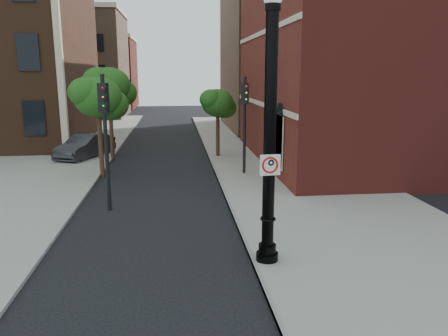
{
  "coord_description": "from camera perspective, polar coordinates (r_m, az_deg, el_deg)",
  "views": [
    {
      "loc": [
        -0.07,
        -11.51,
        5.31
      ],
      "look_at": [
        1.46,
        2.0,
        2.32
      ],
      "focal_mm": 35.0,
      "sensor_mm": 36.0,
      "label": 1
    }
  ],
  "objects": [
    {
      "name": "curb_edge",
      "position": [
        22.24,
        -0.81,
        -1.24
      ],
      "size": [
        0.1,
        60.0,
        0.14
      ],
      "primitive_type": "cube",
      "color": "gray",
      "rests_on": "ground"
    },
    {
      "name": "traffic_signal_left",
      "position": [
        17.14,
        -15.31,
        6.02
      ],
      "size": [
        0.4,
        0.46,
        5.25
      ],
      "rotation": [
        0.0,
        0.0,
        -0.29
      ],
      "color": "black",
      "rests_on": "ground"
    },
    {
      "name": "bg_building_red",
      "position": [
        70.53,
        -16.54,
        11.65
      ],
      "size": [
        12.0,
        12.0,
        10.0
      ],
      "primitive_type": "cube",
      "color": "maroon",
      "rests_on": "ground"
    },
    {
      "name": "brick_wall_building",
      "position": [
        30.16,
        26.46,
        12.94
      ],
      "size": [
        22.3,
        16.3,
        12.5
      ],
      "color": "maroon",
      "rests_on": "ground"
    },
    {
      "name": "street_tree_a",
      "position": [
        23.0,
        -16.04,
        8.71
      ],
      "size": [
        2.83,
        2.56,
        5.1
      ],
      "color": "#341F14",
      "rests_on": "ground"
    },
    {
      "name": "lamppost",
      "position": [
        11.72,
        5.97,
        3.02
      ],
      "size": [
        0.63,
        0.63,
        7.4
      ],
      "color": "black",
      "rests_on": "ground"
    },
    {
      "name": "sidewalk_left",
      "position": [
        31.28,
        -22.96,
        1.74
      ],
      "size": [
        10.0,
        50.0,
        0.12
      ],
      "primitive_type": "cube",
      "color": "gray",
      "rests_on": "ground"
    },
    {
      "name": "sidewalk_right",
      "position": [
        22.96,
        9.05,
        -0.98
      ],
      "size": [
        8.0,
        60.0,
        0.12
      ],
      "primitive_type": "cube",
      "color": "gray",
      "rests_on": "ground"
    },
    {
      "name": "utility_pole",
      "position": [
        20.14,
        5.74,
        4.89
      ],
      "size": [
        0.11,
        0.11,
        5.41
      ],
      "primitive_type": "cylinder",
      "color": "#999999",
      "rests_on": "ground"
    },
    {
      "name": "street_tree_c",
      "position": [
        27.43,
        -0.78,
        8.38
      ],
      "size": [
        2.39,
        2.16,
        4.31
      ],
      "color": "#341F14",
      "rests_on": "ground"
    },
    {
      "name": "parked_car",
      "position": [
        28.81,
        -17.65,
        2.72
      ],
      "size": [
        3.32,
        4.86,
        1.52
      ],
      "primitive_type": "imported",
      "rotation": [
        0.0,
        0.0,
        -0.41
      ],
      "color": "#2D2D32",
      "rests_on": "ground"
    },
    {
      "name": "traffic_signal_right",
      "position": [
        22.53,
        2.74,
        7.61
      ],
      "size": [
        0.41,
        0.45,
        5.1
      ],
      "rotation": [
        0.0,
        0.0,
        -0.42
      ],
      "color": "black",
      "rests_on": "ground"
    },
    {
      "name": "bg_building_tan_b",
      "position": [
        44.54,
        15.17,
        14.16
      ],
      "size": [
        22.0,
        14.0,
        14.0
      ],
      "primitive_type": "cube",
      "color": "#815F46",
      "rests_on": "ground"
    },
    {
      "name": "ground",
      "position": [
        12.68,
        -5.69,
        -12.45
      ],
      "size": [
        120.0,
        120.0,
        0.0
      ],
      "primitive_type": "plane",
      "color": "black",
      "rests_on": "ground"
    },
    {
      "name": "bg_building_tan_a",
      "position": [
        56.78,
        -19.05,
        12.44
      ],
      "size": [
        12.0,
        12.0,
        12.0
      ],
      "primitive_type": "cube",
      "color": "#815F46",
      "rests_on": "ground"
    },
    {
      "name": "no_parking_sign",
      "position": [
        11.63,
        6.05,
        0.42
      ],
      "size": [
        0.57,
        0.09,
        0.57
      ],
      "rotation": [
        0.0,
        0.0,
        0.08
      ],
      "color": "white",
      "rests_on": "ground"
    },
    {
      "name": "street_tree_b",
      "position": [
        27.6,
        -14.7,
        10.18
      ],
      "size": [
        3.12,
        2.82,
        5.62
      ],
      "color": "#341F14",
      "rests_on": "ground"
    }
  ]
}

